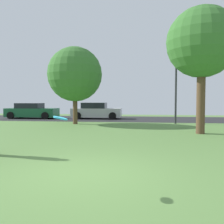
# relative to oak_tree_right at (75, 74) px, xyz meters

# --- Properties ---
(ground_plane) EXTENTS (44.00, 44.00, 0.00)m
(ground_plane) POSITION_rel_oak_tree_right_xyz_m (3.33, -11.15, -3.47)
(ground_plane) COLOR #5B8442
(road_strip) EXTENTS (44.00, 6.40, 0.01)m
(road_strip) POSITION_rel_oak_tree_right_xyz_m (3.33, 4.85, -3.46)
(road_strip) COLOR #28282B
(road_strip) RESTS_ON ground_plane
(oak_tree_right) EXTENTS (3.79, 3.79, 5.37)m
(oak_tree_right) POSITION_rel_oak_tree_right_xyz_m (0.00, 0.00, 0.00)
(oak_tree_right) COLOR brown
(oak_tree_right) RESTS_ON ground_plane
(oak_tree_left) EXTENTS (3.49, 3.49, 6.30)m
(oak_tree_left) POSITION_rel_oak_tree_right_xyz_m (7.58, -3.89, 1.04)
(oak_tree_left) COLOR brown
(oak_tree_left) RESTS_ON ground_plane
(frisbee_disc) EXTENTS (0.33, 0.33, 0.09)m
(frisbee_disc) POSITION_rel_oak_tree_right_xyz_m (3.13, -12.06, -2.10)
(frisbee_disc) COLOR #2DB2E0
(parked_car_green) EXTENTS (4.58, 1.99, 1.39)m
(parked_car_green) POSITION_rel_oak_tree_right_xyz_m (-5.35, 4.46, -2.82)
(parked_car_green) COLOR #195633
(parked_car_green) RESTS_ON ground_plane
(parked_car_silver) EXTENTS (4.39, 1.94, 1.44)m
(parked_car_silver) POSITION_rel_oak_tree_right_xyz_m (0.58, 4.75, -2.80)
(parked_car_silver) COLOR #B7B7BC
(parked_car_silver) RESTS_ON ground_plane
(street_lamp_post) EXTENTS (0.14, 0.14, 4.50)m
(street_lamp_post) POSITION_rel_oak_tree_right_xyz_m (7.02, 1.05, -1.22)
(street_lamp_post) COLOR #2D2D33
(street_lamp_post) RESTS_ON ground_plane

